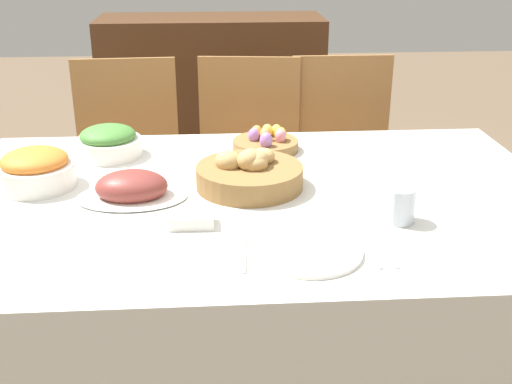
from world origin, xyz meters
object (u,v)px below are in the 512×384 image
Objects in this scene: bread_basket at (250,173)px; green_salad_bowl at (108,142)px; carrot_bowl at (36,169)px; spoon at (386,250)px; egg_basket at (266,143)px; chair_far_right at (344,162)px; knife at (373,250)px; chair_far_center at (248,165)px; drinking_cup at (399,205)px; fork at (243,254)px; chair_far_left at (128,167)px; sideboard at (213,108)px; butter_dish at (191,220)px; ham_platter at (132,188)px.

bread_basket reaches higher than green_salad_bowl.
spoon is (0.88, -0.45, -0.05)m from carrot_bowl.
egg_basket is at bearing 103.63° from spoon.
chair_far_right is 5.45× the size of knife.
chair_far_right is 1.00× the size of chair_far_center.
chair_far_center reaches higher than spoon.
carrot_bowl is at bearing 162.87° from drinking_cup.
drinking_cup is (0.31, -1.07, 0.28)m from chair_far_center.
egg_basket is 1.27× the size of fork.
chair_far_center is at bearing 93.63° from egg_basket.
egg_basket is (-0.37, -0.51, 0.26)m from chair_far_right.
chair_far_left is 1.37m from drinking_cup.
knife is at bearing -80.64° from sideboard.
butter_dish reaches higher than fork.
chair_far_right is 1.19m from ham_platter.
egg_basket reaches higher than ham_platter.
chair_far_right is 0.40m from chair_far_center.
butter_dish is (0.30, -1.07, 0.25)m from chair_far_left.
chair_far_right is 1.33m from carrot_bowl.
chair_far_right is 1.06m from green_salad_bowl.
sideboard is 1.53m from green_salad_bowl.
sideboard is at bearing 102.78° from drinking_cup.
green_salad_bowl is 0.60m from butter_dish.
green_salad_bowl is 1.00m from spoon.
bread_basket is 1.77× the size of spoon.
ham_platter is (-0.36, -0.88, 0.26)m from chair_far_center.
fork is 1.00× the size of spoon.
sideboard is at bearing 97.20° from spoon.
butter_dish is (-0.44, 0.16, 0.01)m from spoon.
chair_far_center is at bearing 106.35° from drinking_cup.
green_salad_bowl reaches higher than spoon.
butter_dish is (-0.23, -0.56, -0.01)m from egg_basket.
drinking_cup is (0.79, -0.54, -0.00)m from green_salad_bowl.
knife is at bearing -27.65° from carrot_bowl.
ham_platter is at bearing -130.58° from chair_far_right.
spoon is at bearing -73.43° from egg_basket.
knife is at bearing -122.94° from drinking_cup.
chair_far_right is 4.30× the size of egg_basket.
green_salad_bowl is at bearing 137.55° from knife.
chair_far_right reaches higher than bread_basket.
chair_far_left is 5.45× the size of spoon.
knife is at bearing -62.69° from chair_far_left.
knife is at bearing -57.56° from bread_basket.
egg_basket is 0.75m from spoon.
bread_basket is 1.00× the size of ham_platter.
butter_dish reaches higher than knife.
fork is at bearing -74.00° from chair_far_left.
carrot_bowl is at bearing -123.03° from chair_far_center.
chair_far_center is at bearing 98.39° from spoon.
chair_far_center is at bearing 79.55° from butter_dish.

